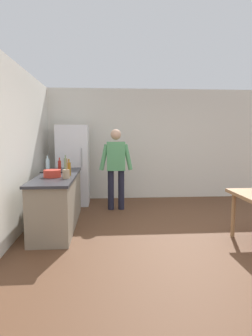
# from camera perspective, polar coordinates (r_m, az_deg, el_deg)

# --- Properties ---
(ground_plane) EXTENTS (14.00, 14.00, 0.00)m
(ground_plane) POSITION_cam_1_polar(r_m,az_deg,el_deg) (4.61, 11.24, -13.64)
(ground_plane) COLOR brown
(wall_back) EXTENTS (6.40, 0.12, 2.70)m
(wall_back) POSITION_cam_1_polar(r_m,az_deg,el_deg) (7.27, 5.14, 4.72)
(wall_back) COLOR silver
(wall_back) RESTS_ON ground_plane
(wall_left) EXTENTS (0.12, 5.60, 2.70)m
(wall_left) POSITION_cam_1_polar(r_m,az_deg,el_deg) (4.59, -22.21, 3.16)
(wall_left) COLOR silver
(wall_left) RESTS_ON ground_plane
(kitchen_counter) EXTENTS (0.64, 2.20, 0.90)m
(kitchen_counter) POSITION_cam_1_polar(r_m,az_deg,el_deg) (5.16, -13.31, -6.28)
(kitchen_counter) COLOR gray
(kitchen_counter) RESTS_ON ground_plane
(refrigerator) EXTENTS (0.70, 0.67, 1.80)m
(refrigerator) POSITION_cam_1_polar(r_m,az_deg,el_deg) (6.64, -10.42, 0.57)
(refrigerator) COLOR white
(refrigerator) RESTS_ON ground_plane
(person) EXTENTS (0.70, 0.22, 1.70)m
(person) POSITION_cam_1_polar(r_m,az_deg,el_deg) (6.05, -2.01, 0.83)
(person) COLOR #1E1E2D
(person) RESTS_ON ground_plane
(cooking_pot) EXTENTS (0.40, 0.28, 0.12)m
(cooking_pot) POSITION_cam_1_polar(r_m,az_deg,el_deg) (4.83, -14.40, -1.06)
(cooking_pot) COLOR red
(cooking_pot) RESTS_ON kitchen_counter
(utensil_jar) EXTENTS (0.11, 0.11, 0.32)m
(utensil_jar) POSITION_cam_1_polar(r_m,az_deg,el_deg) (4.63, -11.78, -1.07)
(utensil_jar) COLOR tan
(utensil_jar) RESTS_ON kitchen_counter
(bottle_vinegar_tall) EXTENTS (0.06, 0.06, 0.32)m
(bottle_vinegar_tall) POSITION_cam_1_polar(r_m,az_deg,el_deg) (5.39, -11.87, 0.60)
(bottle_vinegar_tall) COLOR gray
(bottle_vinegar_tall) RESTS_ON kitchen_counter
(bottle_oil_amber) EXTENTS (0.06, 0.06, 0.28)m
(bottle_oil_amber) POSITION_cam_1_polar(r_m,az_deg,el_deg) (4.94, -11.24, -0.15)
(bottle_oil_amber) COLOR #996619
(bottle_oil_amber) RESTS_ON kitchen_counter
(bottle_water_clear) EXTENTS (0.07, 0.07, 0.30)m
(bottle_water_clear) POSITION_cam_1_polar(r_m,az_deg,el_deg) (5.57, -15.26, 0.60)
(bottle_water_clear) COLOR silver
(bottle_water_clear) RESTS_ON kitchen_counter
(bottle_sauce_red) EXTENTS (0.06, 0.06, 0.24)m
(bottle_sauce_red) POSITION_cam_1_polar(r_m,az_deg,el_deg) (5.80, -13.03, 0.60)
(bottle_sauce_red) COLOR #B22319
(bottle_sauce_red) RESTS_ON kitchen_counter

